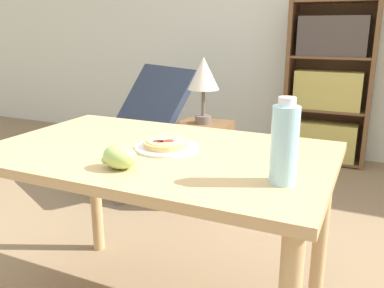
# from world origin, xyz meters

# --- Properties ---
(wall_back) EXTENTS (8.00, 0.05, 2.60)m
(wall_back) POSITION_xyz_m (0.00, 2.62, 1.30)
(wall_back) COLOR silver
(wall_back) RESTS_ON ground_plane
(dining_table) EXTENTS (1.27, 0.79, 0.73)m
(dining_table) POSITION_xyz_m (0.03, 0.00, 0.63)
(dining_table) COLOR tan
(dining_table) RESTS_ON ground_plane
(pizza_on_plate) EXTENTS (0.24, 0.24, 0.04)m
(pizza_on_plate) POSITION_xyz_m (0.06, 0.02, 0.75)
(pizza_on_plate) COLOR white
(pizza_on_plate) RESTS_ON dining_table
(grape_bunch) EXTENTS (0.12, 0.09, 0.08)m
(grape_bunch) POSITION_xyz_m (0.02, -0.24, 0.77)
(grape_bunch) COLOR #A8CC66
(grape_bunch) RESTS_ON dining_table
(drink_bottle) EXTENTS (0.08, 0.08, 0.25)m
(drink_bottle) POSITION_xyz_m (0.52, -0.15, 0.85)
(drink_bottle) COLOR #A3DBEA
(drink_bottle) RESTS_ON dining_table
(lounge_chair_near) EXTENTS (0.91, 0.98, 0.88)m
(lounge_chair_near) POSITION_xyz_m (-0.89, 1.26, 0.29)
(lounge_chair_near) COLOR slate
(lounge_chair_near) RESTS_ON ground_plane
(bookshelf) EXTENTS (0.72, 0.30, 1.40)m
(bookshelf) POSITION_xyz_m (0.35, 2.44, 0.66)
(bookshelf) COLOR brown
(bookshelf) RESTS_ON ground_plane
(side_table) EXTENTS (0.34, 0.34, 0.55)m
(side_table) POSITION_xyz_m (-0.30, 1.20, 0.27)
(side_table) COLOR brown
(side_table) RESTS_ON ground_plane
(table_lamp) EXTENTS (0.21, 0.21, 0.44)m
(table_lamp) POSITION_xyz_m (-0.30, 1.20, 0.86)
(table_lamp) COLOR #665B51
(table_lamp) RESTS_ON side_table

